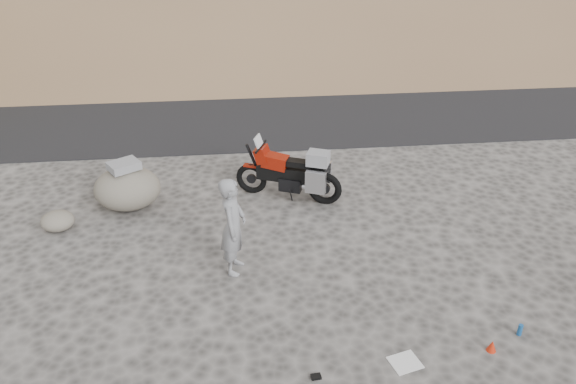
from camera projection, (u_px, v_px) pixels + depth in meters
The scene contains 10 objects.
ground at pixel (303, 284), 9.74m from camera, with size 140.00×140.00×0.00m, color #3B3937.
road at pixel (267, 105), 17.57m from camera, with size 120.00×7.00×0.05m, color black.
motorcycle at pixel (293, 174), 12.09m from camera, with size 2.27×1.20×1.43m.
man at pixel (236, 269), 10.12m from camera, with size 0.67×0.44×1.83m, color gray.
boulder at pixel (127, 188), 11.84m from camera, with size 1.71×1.59×1.08m.
small_rock at pixel (58, 221), 11.19m from camera, with size 0.70×0.64×0.40m.
gear_white_cloth at pixel (405, 362), 8.15m from camera, with size 0.42×0.38×0.01m, color white.
gear_bottle at pixel (520, 330), 8.61m from camera, with size 0.07×0.07×0.20m, color #174D8D.
gear_funnel at pixel (492, 346), 8.32m from camera, with size 0.15×0.15×0.19m, color red.
gear_glove_a at pixel (316, 377), 7.90m from camera, with size 0.14×0.10×0.04m, color black.
Camera 1 is at (-1.05, -7.67, 6.12)m, focal length 35.00 mm.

